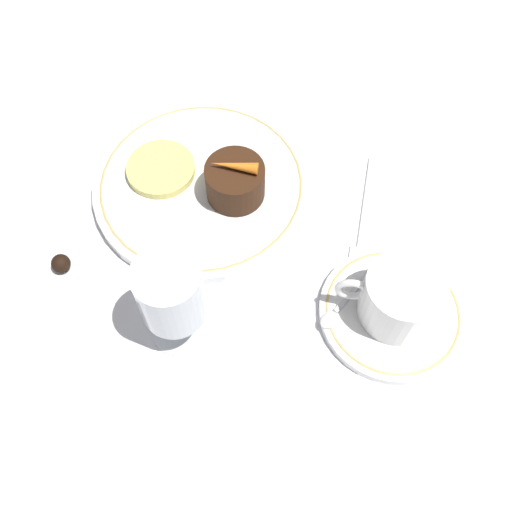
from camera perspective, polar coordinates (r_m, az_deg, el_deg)
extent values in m
plane|color=white|center=(0.69, -6.25, 4.70)|extent=(3.00, 3.00, 0.00)
cylinder|color=white|center=(0.69, -5.20, 6.62)|extent=(0.25, 0.25, 0.01)
torus|color=tan|center=(0.69, -5.23, 6.89)|extent=(0.23, 0.23, 0.00)
cylinder|color=white|center=(0.63, 12.80, -5.31)|extent=(0.15, 0.15, 0.01)
torus|color=tan|center=(0.63, 12.87, -5.16)|extent=(0.14, 0.14, 0.00)
cylinder|color=white|center=(0.60, 13.62, -3.88)|extent=(0.08, 0.08, 0.06)
cylinder|color=#9E7A4C|center=(0.60, 13.70, -3.71)|extent=(0.07, 0.07, 0.05)
torus|color=white|center=(0.59, 9.15, -3.18)|extent=(0.04, 0.01, 0.04)
cube|color=silver|center=(0.63, 9.87, -2.54)|extent=(0.05, 0.08, 0.00)
ellipsoid|color=silver|center=(0.61, 6.96, -6.04)|extent=(0.02, 0.03, 0.00)
cylinder|color=silver|center=(0.62, -7.19, -6.79)|extent=(0.06, 0.06, 0.01)
cylinder|color=silver|center=(0.59, -7.46, -5.88)|extent=(0.01, 0.01, 0.04)
cylinder|color=silver|center=(0.54, -8.16, -3.44)|extent=(0.06, 0.06, 0.07)
cylinder|color=maroon|center=(0.55, -7.98, -4.08)|extent=(0.05, 0.05, 0.04)
cube|color=silver|center=(0.70, 10.50, 5.18)|extent=(0.01, 0.13, 0.01)
cube|color=silver|center=(0.65, 9.67, -1.07)|extent=(0.02, 0.05, 0.01)
cylinder|color=#381E0F|center=(0.66, -2.00, 7.09)|extent=(0.07, 0.07, 0.04)
cone|color=orange|center=(0.64, -2.08, 8.57)|extent=(0.05, 0.01, 0.01)
cylinder|color=#EFE075|center=(0.70, -9.04, 8.18)|extent=(0.08, 0.08, 0.01)
sphere|color=black|center=(0.67, -18.09, -0.68)|extent=(0.02, 0.02, 0.02)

